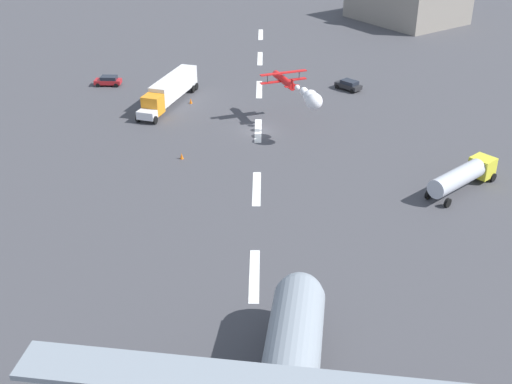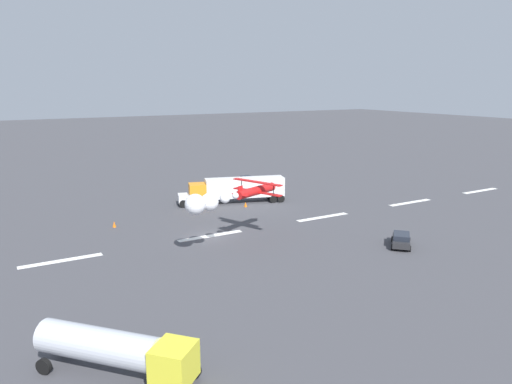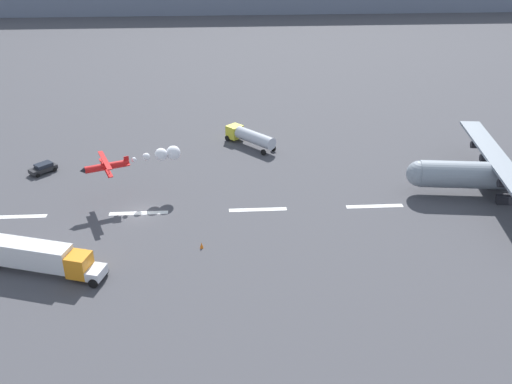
{
  "view_description": "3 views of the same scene",
  "coord_description": "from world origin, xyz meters",
  "px_view_note": "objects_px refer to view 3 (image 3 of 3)",
  "views": [
    {
      "loc": [
        79.53,
        0.76,
        33.58
      ],
      "look_at": [
        21.82,
        0.0,
        2.49
      ],
      "focal_mm": 45.48,
      "sensor_mm": 36.0,
      "label": 1
    },
    {
      "loc": [
        22.11,
        49.21,
        17.22
      ],
      "look_at": [
        -4.17,
        3.41,
        5.44
      ],
      "focal_mm": 33.82,
      "sensor_mm": 36.0,
      "label": 2
    },
    {
      "loc": [
        12.05,
        -67.95,
        38.54
      ],
      "look_at": [
        16.09,
        -0.19,
        2.86
      ],
      "focal_mm": 39.71,
      "sensor_mm": 36.0,
      "label": 3
    }
  ],
  "objects_px": {
    "semi_truck_orange": "(34,256)",
    "fuel_tanker_truck": "(250,136)",
    "traffic_cone_far": "(202,245)",
    "cargo_transport_plane": "(492,174)",
    "stunt_biplane_red": "(147,158)",
    "traffic_cone_near": "(43,254)",
    "airport_staff_sedan": "(43,168)"
  },
  "relations": [
    {
      "from": "cargo_transport_plane",
      "to": "semi_truck_orange",
      "type": "height_order",
      "value": "cargo_transport_plane"
    },
    {
      "from": "traffic_cone_near",
      "to": "traffic_cone_far",
      "type": "relative_size",
      "value": 1.0
    },
    {
      "from": "fuel_tanker_truck",
      "to": "cargo_transport_plane",
      "type": "bearing_deg",
      "value": -31.09
    },
    {
      "from": "traffic_cone_near",
      "to": "traffic_cone_far",
      "type": "bearing_deg",
      "value": 2.51
    },
    {
      "from": "airport_staff_sedan",
      "to": "traffic_cone_far",
      "type": "distance_m",
      "value": 34.11
    },
    {
      "from": "stunt_biplane_red",
      "to": "airport_staff_sedan",
      "type": "distance_m",
      "value": 19.95
    },
    {
      "from": "fuel_tanker_truck",
      "to": "traffic_cone_far",
      "type": "xyz_separation_m",
      "value": [
        -7.53,
        -31.65,
        -1.38
      ]
    },
    {
      "from": "semi_truck_orange",
      "to": "traffic_cone_near",
      "type": "relative_size",
      "value": 21.02
    },
    {
      "from": "cargo_transport_plane",
      "to": "stunt_biplane_red",
      "type": "bearing_deg",
      "value": 176.15
    },
    {
      "from": "stunt_biplane_red",
      "to": "semi_truck_orange",
      "type": "height_order",
      "value": "stunt_biplane_red"
    },
    {
      "from": "stunt_biplane_red",
      "to": "airport_staff_sedan",
      "type": "height_order",
      "value": "stunt_biplane_red"
    },
    {
      "from": "semi_truck_orange",
      "to": "traffic_cone_far",
      "type": "relative_size",
      "value": 21.02
    },
    {
      "from": "cargo_transport_plane",
      "to": "semi_truck_orange",
      "type": "relative_size",
      "value": 2.13
    },
    {
      "from": "cargo_transport_plane",
      "to": "stunt_biplane_red",
      "type": "xyz_separation_m",
      "value": [
        -48.78,
        3.29,
        2.43
      ]
    },
    {
      "from": "airport_staff_sedan",
      "to": "traffic_cone_far",
      "type": "bearing_deg",
      "value": -42.27
    },
    {
      "from": "stunt_biplane_red",
      "to": "fuel_tanker_truck",
      "type": "xyz_separation_m",
      "value": [
        15.28,
        16.91,
        -4.03
      ]
    },
    {
      "from": "semi_truck_orange",
      "to": "fuel_tanker_truck",
      "type": "bearing_deg",
      "value": 53.33
    },
    {
      "from": "cargo_transport_plane",
      "to": "fuel_tanker_truck",
      "type": "relative_size",
      "value": 3.69
    },
    {
      "from": "semi_truck_orange",
      "to": "airport_staff_sedan",
      "type": "xyz_separation_m",
      "value": [
        -6.39,
        26.71,
        -1.33
      ]
    },
    {
      "from": "stunt_biplane_red",
      "to": "traffic_cone_far",
      "type": "relative_size",
      "value": 17.92
    },
    {
      "from": "stunt_biplane_red",
      "to": "fuel_tanker_truck",
      "type": "height_order",
      "value": "stunt_biplane_red"
    },
    {
      "from": "fuel_tanker_truck",
      "to": "semi_truck_orange",
      "type": "bearing_deg",
      "value": -126.67
    },
    {
      "from": "semi_truck_orange",
      "to": "stunt_biplane_red",
      "type": "bearing_deg",
      "value": 59.05
    },
    {
      "from": "fuel_tanker_truck",
      "to": "traffic_cone_near",
      "type": "relative_size",
      "value": 12.16
    },
    {
      "from": "cargo_transport_plane",
      "to": "stunt_biplane_red",
      "type": "height_order",
      "value": "cargo_transport_plane"
    },
    {
      "from": "cargo_transport_plane",
      "to": "airport_staff_sedan",
      "type": "relative_size",
      "value": 7.97
    },
    {
      "from": "semi_truck_orange",
      "to": "airport_staff_sedan",
      "type": "bearing_deg",
      "value": 103.46
    },
    {
      "from": "airport_staff_sedan",
      "to": "traffic_cone_near",
      "type": "distance_m",
      "value": 24.59
    },
    {
      "from": "cargo_transport_plane",
      "to": "airport_staff_sedan",
      "type": "distance_m",
      "value": 67.31
    },
    {
      "from": "airport_staff_sedan",
      "to": "traffic_cone_near",
      "type": "xyz_separation_m",
      "value": [
        6.28,
        -23.77,
        -0.44
      ]
    },
    {
      "from": "cargo_transport_plane",
      "to": "traffic_cone_far",
      "type": "distance_m",
      "value": 42.7
    },
    {
      "from": "cargo_transport_plane",
      "to": "traffic_cone_near",
      "type": "relative_size",
      "value": 44.8
    }
  ]
}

